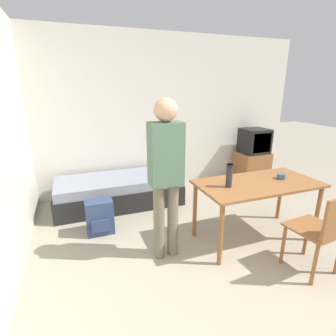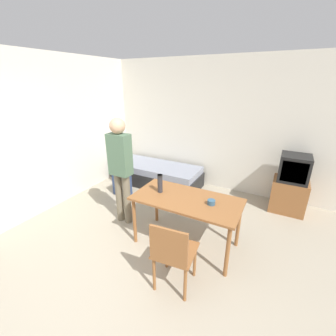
{
  "view_description": "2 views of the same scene",
  "coord_description": "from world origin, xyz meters",
  "px_view_note": "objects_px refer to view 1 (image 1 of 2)",
  "views": [
    {
      "loc": [
        -1.52,
        -1.11,
        1.84
      ],
      "look_at": [
        -0.44,
        1.83,
        0.85
      ],
      "focal_mm": 28.0,
      "sensor_mm": 36.0,
      "label": 1
    },
    {
      "loc": [
        1.52,
        -1.24,
        2.24
      ],
      "look_at": [
        -0.06,
        1.73,
        0.92
      ],
      "focal_mm": 24.0,
      "sensor_mm": 36.0,
      "label": 2
    }
  ],
  "objects_px": {
    "wooden_chair": "(324,229)",
    "thermos_flask": "(229,175)",
    "backpack": "(100,217)",
    "daybed": "(119,191)",
    "dining_table": "(257,189)",
    "person_standing": "(166,169)",
    "tv": "(253,157)",
    "mate_bowl": "(281,176)"
  },
  "relations": [
    {
      "from": "thermos_flask",
      "to": "mate_bowl",
      "type": "distance_m",
      "value": 0.76
    },
    {
      "from": "person_standing",
      "to": "backpack",
      "type": "bearing_deg",
      "value": 130.89
    },
    {
      "from": "daybed",
      "to": "dining_table",
      "type": "bearing_deg",
      "value": -48.44
    },
    {
      "from": "tv",
      "to": "backpack",
      "type": "relative_size",
      "value": 2.36
    },
    {
      "from": "wooden_chair",
      "to": "mate_bowl",
      "type": "xyz_separation_m",
      "value": [
        0.16,
        0.78,
        0.26
      ]
    },
    {
      "from": "person_standing",
      "to": "daybed",
      "type": "bearing_deg",
      "value": 99.28
    },
    {
      "from": "thermos_flask",
      "to": "mate_bowl",
      "type": "height_order",
      "value": "thermos_flask"
    },
    {
      "from": "daybed",
      "to": "tv",
      "type": "relative_size",
      "value": 1.85
    },
    {
      "from": "backpack",
      "to": "mate_bowl",
      "type": "bearing_deg",
      "value": -20.14
    },
    {
      "from": "wooden_chair",
      "to": "mate_bowl",
      "type": "height_order",
      "value": "wooden_chair"
    },
    {
      "from": "tv",
      "to": "daybed",
      "type": "bearing_deg",
      "value": -177.05
    },
    {
      "from": "dining_table",
      "to": "backpack",
      "type": "height_order",
      "value": "dining_table"
    },
    {
      "from": "thermos_flask",
      "to": "tv",
      "type": "bearing_deg",
      "value": 45.66
    },
    {
      "from": "backpack",
      "to": "thermos_flask",
      "type": "bearing_deg",
      "value": -29.84
    },
    {
      "from": "wooden_chair",
      "to": "mate_bowl",
      "type": "relative_size",
      "value": 8.93
    },
    {
      "from": "tv",
      "to": "thermos_flask",
      "type": "xyz_separation_m",
      "value": [
        -1.68,
        -1.72,
        0.39
      ]
    },
    {
      "from": "mate_bowl",
      "to": "backpack",
      "type": "distance_m",
      "value": 2.33
    },
    {
      "from": "daybed",
      "to": "wooden_chair",
      "type": "distance_m",
      "value": 2.85
    },
    {
      "from": "tv",
      "to": "thermos_flask",
      "type": "distance_m",
      "value": 2.43
    },
    {
      "from": "tv",
      "to": "wooden_chair",
      "type": "xyz_separation_m",
      "value": [
        -1.09,
        -2.49,
        0.01
      ]
    },
    {
      "from": "daybed",
      "to": "backpack",
      "type": "relative_size",
      "value": 4.35
    },
    {
      "from": "dining_table",
      "to": "person_standing",
      "type": "relative_size",
      "value": 0.84
    },
    {
      "from": "daybed",
      "to": "wooden_chair",
      "type": "xyz_separation_m",
      "value": [
        1.58,
        -2.35,
        0.29
      ]
    },
    {
      "from": "dining_table",
      "to": "backpack",
      "type": "relative_size",
      "value": 3.23
    },
    {
      "from": "thermos_flask",
      "to": "backpack",
      "type": "xyz_separation_m",
      "value": [
        -1.37,
        0.79,
        -0.67
      ]
    },
    {
      "from": "tv",
      "to": "dining_table",
      "type": "xyz_separation_m",
      "value": [
        -1.27,
        -1.71,
        0.16
      ]
    },
    {
      "from": "wooden_chair",
      "to": "thermos_flask",
      "type": "bearing_deg",
      "value": 127.53
    },
    {
      "from": "dining_table",
      "to": "person_standing",
      "type": "bearing_deg",
      "value": 177.75
    },
    {
      "from": "thermos_flask",
      "to": "person_standing",
      "type": "bearing_deg",
      "value": 176.19
    },
    {
      "from": "person_standing",
      "to": "thermos_flask",
      "type": "xyz_separation_m",
      "value": [
        0.73,
        -0.05,
        -0.13
      ]
    },
    {
      "from": "dining_table",
      "to": "mate_bowl",
      "type": "height_order",
      "value": "mate_bowl"
    },
    {
      "from": "wooden_chair",
      "to": "thermos_flask",
      "type": "relative_size",
      "value": 3.35
    },
    {
      "from": "daybed",
      "to": "wooden_chair",
      "type": "relative_size",
      "value": 2.19
    },
    {
      "from": "wooden_chair",
      "to": "mate_bowl",
      "type": "bearing_deg",
      "value": 78.39
    },
    {
      "from": "dining_table",
      "to": "thermos_flask",
      "type": "height_order",
      "value": "thermos_flask"
    },
    {
      "from": "dining_table",
      "to": "person_standing",
      "type": "height_order",
      "value": "person_standing"
    },
    {
      "from": "mate_bowl",
      "to": "backpack",
      "type": "bearing_deg",
      "value": 159.86
    },
    {
      "from": "mate_bowl",
      "to": "person_standing",
      "type": "bearing_deg",
      "value": 178.42
    },
    {
      "from": "dining_table",
      "to": "wooden_chair",
      "type": "relative_size",
      "value": 1.63
    },
    {
      "from": "daybed",
      "to": "dining_table",
      "type": "height_order",
      "value": "dining_table"
    },
    {
      "from": "dining_table",
      "to": "thermos_flask",
      "type": "xyz_separation_m",
      "value": [
        -0.41,
        -0.0,
        0.23
      ]
    },
    {
      "from": "tv",
      "to": "person_standing",
      "type": "bearing_deg",
      "value": -145.33
    }
  ]
}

